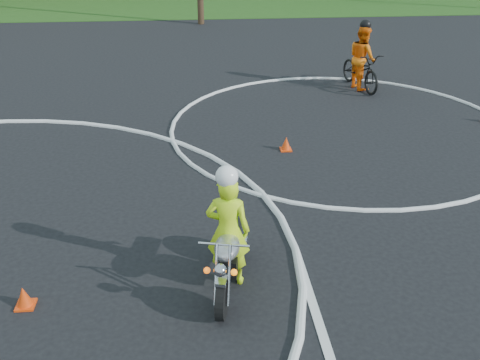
{
  "coord_description": "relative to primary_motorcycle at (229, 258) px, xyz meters",
  "views": [
    {
      "loc": [
        4.56,
        -3.63,
        4.63
      ],
      "look_at": [
        5.18,
        3.26,
        1.1
      ],
      "focal_mm": 40.0,
      "sensor_mm": 36.0,
      "label": 1
    }
  ],
  "objects": [
    {
      "name": "grass_strip",
      "position": [
        -4.93,
        24.77,
        -0.46
      ],
      "size": [
        120.0,
        10.0,
        0.02
      ],
      "primitive_type": "cube",
      "color": "#1E4714",
      "rests_on": "ground"
    },
    {
      "name": "course_markings",
      "position": [
        -2.76,
        2.12,
        -0.46
      ],
      "size": [
        19.05,
        19.05,
        0.12
      ],
      "color": "silver",
      "rests_on": "ground"
    },
    {
      "name": "primary_motorcycle",
      "position": [
        0.0,
        0.0,
        0.0
      ],
      "size": [
        0.74,
        1.81,
        0.96
      ],
      "rotation": [
        0.0,
        0.0,
        -0.21
      ],
      "color": "black",
      "rests_on": "ground"
    },
    {
      "name": "rider_primary_grp",
      "position": [
        0.0,
        0.13,
        0.39
      ],
      "size": [
        0.66,
        0.5,
        1.78
      ],
      "rotation": [
        0.0,
        0.0,
        -0.21
      ],
      "color": "#CEFB1A",
      "rests_on": "ground"
    },
    {
      "name": "rider_second_grp",
      "position": [
        4.39,
        8.74,
        0.22
      ],
      "size": [
        1.09,
        2.11,
        1.93
      ],
      "rotation": [
        0.0,
        0.0,
        0.2
      ],
      "color": "black",
      "rests_on": "ground"
    },
    {
      "name": "traffic_cones",
      "position": [
        0.1,
        1.36,
        -0.33
      ],
      "size": [
        22.68,
        9.55,
        0.3
      ],
      "color": "#F5400C",
      "rests_on": "ground"
    }
  ]
}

